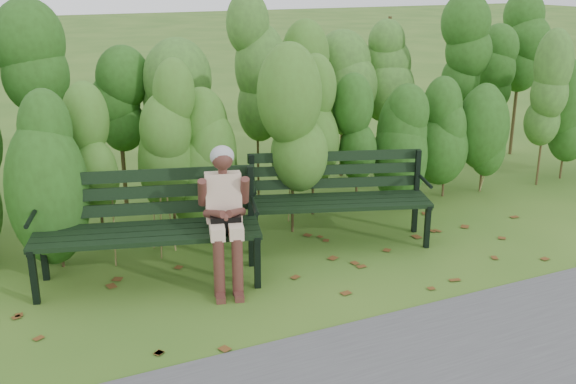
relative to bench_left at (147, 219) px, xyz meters
name	(u,v)px	position (x,y,z in m)	size (l,w,h in m)	color
ground	(304,278)	(1.31, -0.60, -0.60)	(80.00, 80.00, 0.00)	#315C1A
hedge_band	(231,111)	(1.31, 1.26, 0.66)	(11.04, 1.67, 2.42)	#47381E
leaf_litter	(343,277)	(1.65, -0.75, -0.59)	(5.49, 2.28, 0.01)	brown
bench_left	(147,219)	(0.00, 0.00, 0.00)	(2.13, 1.19, 1.01)	black
bench_right	(338,191)	(2.05, 0.11, -0.05)	(1.96, 1.18, 0.94)	black
seated_woman	(224,207)	(0.62, -0.38, 0.15)	(0.50, 0.73, 1.28)	beige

